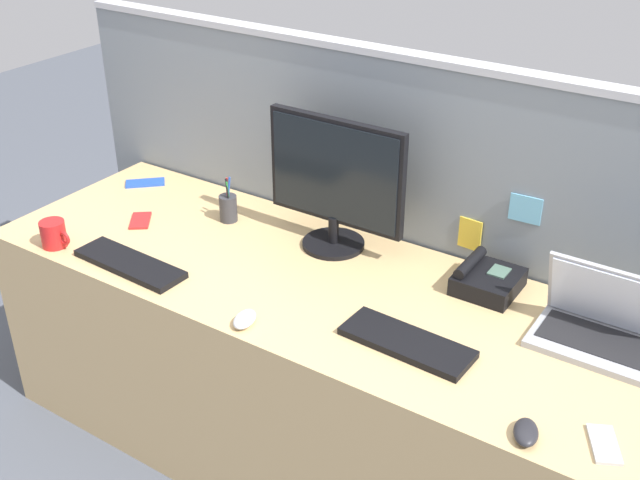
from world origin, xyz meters
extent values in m
plane|color=#4C515B|center=(0.00, 0.00, 0.00)|extent=(10.00, 10.00, 0.00)
cube|color=tan|center=(0.00, 0.00, 0.38)|extent=(2.29, 0.77, 0.76)
cube|color=gray|center=(0.00, 0.43, 0.70)|extent=(2.62, 0.06, 1.39)
cube|color=#B7BAC1|center=(0.00, 0.43, 1.40)|extent=(2.62, 0.07, 0.02)
cube|color=#66ADD1|center=(0.54, 0.39, 1.00)|extent=(0.10, 0.01, 0.09)
cube|color=yellow|center=(0.37, 0.39, 0.86)|extent=(0.08, 0.01, 0.11)
cylinder|color=black|center=(-0.06, 0.22, 0.77)|extent=(0.22, 0.22, 0.02)
cylinder|color=black|center=(-0.06, 0.22, 0.82)|extent=(0.04, 0.04, 0.09)
cube|color=black|center=(-0.06, 0.23, 1.04)|extent=(0.51, 0.03, 0.37)
cube|color=black|center=(-0.06, 0.22, 1.04)|extent=(0.48, 0.01, 0.34)
cube|color=#9EA0A8|center=(0.88, 0.14, 0.77)|extent=(0.36, 0.22, 0.02)
cube|color=black|center=(0.88, 0.15, 0.78)|extent=(0.32, 0.15, 0.00)
cube|color=#9EA0A8|center=(0.88, 0.21, 0.89)|extent=(0.36, 0.08, 0.22)
cube|color=silver|center=(0.88, 0.20, 0.89)|extent=(0.34, 0.07, 0.20)
cube|color=black|center=(0.50, 0.25, 0.79)|extent=(0.19, 0.20, 0.06)
cube|color=#4C6B5B|center=(0.52, 0.28, 0.82)|extent=(0.06, 0.07, 0.01)
cylinder|color=black|center=(0.44, 0.25, 0.84)|extent=(0.04, 0.18, 0.04)
cube|color=black|center=(0.43, -0.15, 0.77)|extent=(0.39, 0.16, 0.02)
cube|color=black|center=(-0.55, -0.27, 0.77)|extent=(0.42, 0.14, 0.02)
ellipsoid|color=silver|center=(-0.02, -0.32, 0.78)|extent=(0.08, 0.11, 0.03)
ellipsoid|color=#232328|center=(0.84, -0.32, 0.78)|extent=(0.09, 0.11, 0.03)
cylinder|color=#333338|center=(-0.48, 0.17, 0.81)|extent=(0.07, 0.07, 0.10)
cylinder|color=black|center=(-0.47, 0.16, 0.87)|extent=(0.02, 0.01, 0.13)
cylinder|color=#238438|center=(-0.48, 0.17, 0.86)|extent=(0.01, 0.02, 0.12)
cylinder|color=blue|center=(-0.48, 0.18, 0.87)|extent=(0.02, 0.02, 0.13)
cylinder|color=red|center=(-0.49, 0.18, 0.86)|extent=(0.01, 0.02, 0.13)
cube|color=blue|center=(-0.97, 0.23, 0.76)|extent=(0.16, 0.16, 0.01)
cube|color=#B22323|center=(-0.75, -0.02, 0.76)|extent=(0.13, 0.14, 0.01)
cube|color=#B7BAC1|center=(1.01, -0.24, 0.76)|extent=(0.11, 0.14, 0.01)
cylinder|color=red|center=(-0.87, -0.31, 0.81)|extent=(0.09, 0.09, 0.09)
torus|color=red|center=(-0.81, -0.31, 0.81)|extent=(0.05, 0.01, 0.05)
camera|label=1|loc=(1.20, -1.77, 2.09)|focal=43.72mm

